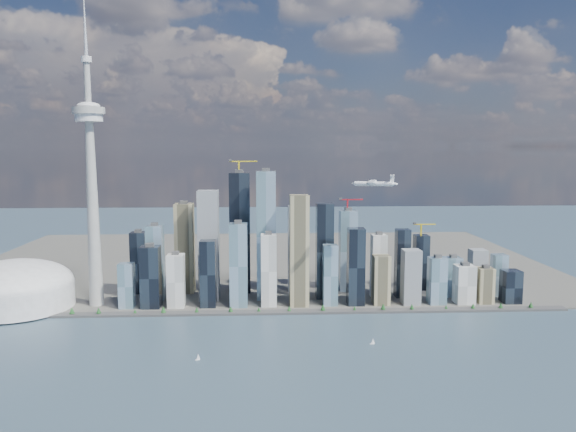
{
  "coord_description": "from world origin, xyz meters",
  "views": [
    {
      "loc": [
        3.77,
        -708.78,
        292.2
      ],
      "look_at": [
        49.87,
        260.0,
        171.7
      ],
      "focal_mm": 35.0,
      "sensor_mm": 36.0,
      "label": 1
    }
  ],
  "objects_px": {
    "airplane": "(374,183)",
    "sailboat_east": "(373,342)",
    "dome_stadium": "(16,288)",
    "needle_tower": "(91,178)",
    "sailboat_west": "(198,358)"
  },
  "relations": [
    {
      "from": "airplane",
      "to": "sailboat_east",
      "type": "bearing_deg",
      "value": -84.82
    },
    {
      "from": "sailboat_west",
      "to": "airplane",
      "type": "bearing_deg",
      "value": 22.83
    },
    {
      "from": "dome_stadium",
      "to": "sailboat_east",
      "type": "bearing_deg",
      "value": -19.23
    },
    {
      "from": "dome_stadium",
      "to": "sailboat_west",
      "type": "height_order",
      "value": "dome_stadium"
    },
    {
      "from": "dome_stadium",
      "to": "sailboat_east",
      "type": "distance_m",
      "value": 644.61
    },
    {
      "from": "airplane",
      "to": "sailboat_east",
      "type": "height_order",
      "value": "airplane"
    },
    {
      "from": "sailboat_east",
      "to": "dome_stadium",
      "type": "bearing_deg",
      "value": 164.06
    },
    {
      "from": "airplane",
      "to": "sailboat_west",
      "type": "distance_m",
      "value": 402.83
    },
    {
      "from": "dome_stadium",
      "to": "sailboat_east",
      "type": "xyz_separation_m",
      "value": [
        607.7,
        -211.94,
        -36.15
      ]
    },
    {
      "from": "airplane",
      "to": "sailboat_west",
      "type": "relative_size",
      "value": 7.81
    },
    {
      "from": "needle_tower",
      "to": "sailboat_east",
      "type": "xyz_separation_m",
      "value": [
        467.7,
        -221.94,
        -232.55
      ]
    },
    {
      "from": "sailboat_west",
      "to": "needle_tower",
      "type": "bearing_deg",
      "value": 117.88
    },
    {
      "from": "dome_stadium",
      "to": "airplane",
      "type": "relative_size",
      "value": 2.62
    },
    {
      "from": "dome_stadium",
      "to": "airplane",
      "type": "bearing_deg",
      "value": -7.22
    },
    {
      "from": "airplane",
      "to": "sailboat_west",
      "type": "xyz_separation_m",
      "value": [
        -277.59,
        -182.11,
        -228.14
      ]
    }
  ]
}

